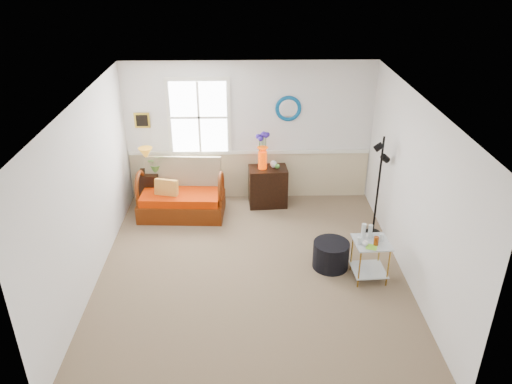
{
  "coord_description": "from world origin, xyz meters",
  "views": [
    {
      "loc": [
        -0.08,
        -6.12,
        4.4
      ],
      "look_at": [
        0.08,
        0.51,
        1.08
      ],
      "focal_mm": 35.0,
      "sensor_mm": 36.0,
      "label": 1
    }
  ],
  "objects_px": {
    "loveseat": "(181,190)",
    "floor_lamp": "(378,187)",
    "ottoman": "(331,255)",
    "side_table": "(370,260)",
    "lamp_stand": "(150,189)",
    "cabinet": "(268,187)"
  },
  "relations": [
    {
      "from": "loveseat",
      "to": "floor_lamp",
      "type": "relative_size",
      "value": 0.86
    },
    {
      "from": "loveseat",
      "to": "side_table",
      "type": "height_order",
      "value": "loveseat"
    },
    {
      "from": "cabinet",
      "to": "ottoman",
      "type": "height_order",
      "value": "cabinet"
    },
    {
      "from": "loveseat",
      "to": "floor_lamp",
      "type": "bearing_deg",
      "value": -9.84
    },
    {
      "from": "floor_lamp",
      "to": "ottoman",
      "type": "distance_m",
      "value": 1.44
    },
    {
      "from": "lamp_stand",
      "to": "ottoman",
      "type": "xyz_separation_m",
      "value": [
        3.03,
        -2.04,
        -0.13
      ]
    },
    {
      "from": "lamp_stand",
      "to": "ottoman",
      "type": "relative_size",
      "value": 1.24
    },
    {
      "from": "cabinet",
      "to": "floor_lamp",
      "type": "height_order",
      "value": "floor_lamp"
    },
    {
      "from": "side_table",
      "to": "ottoman",
      "type": "xyz_separation_m",
      "value": [
        -0.51,
        0.3,
        -0.1
      ]
    },
    {
      "from": "lamp_stand",
      "to": "floor_lamp",
      "type": "relative_size",
      "value": 0.39
    },
    {
      "from": "loveseat",
      "to": "lamp_stand",
      "type": "bearing_deg",
      "value": 153.07
    },
    {
      "from": "side_table",
      "to": "ottoman",
      "type": "height_order",
      "value": "side_table"
    },
    {
      "from": "lamp_stand",
      "to": "cabinet",
      "type": "bearing_deg",
      "value": -0.42
    },
    {
      "from": "cabinet",
      "to": "ottoman",
      "type": "relative_size",
      "value": 1.37
    },
    {
      "from": "ottoman",
      "to": "lamp_stand",
      "type": "bearing_deg",
      "value": 146.04
    },
    {
      "from": "side_table",
      "to": "ottoman",
      "type": "bearing_deg",
      "value": 149.5
    },
    {
      "from": "loveseat",
      "to": "floor_lamp",
      "type": "height_order",
      "value": "floor_lamp"
    },
    {
      "from": "floor_lamp",
      "to": "ottoman",
      "type": "height_order",
      "value": "floor_lamp"
    },
    {
      "from": "loveseat",
      "to": "ottoman",
      "type": "bearing_deg",
      "value": -31.94
    },
    {
      "from": "ottoman",
      "to": "side_table",
      "type": "bearing_deg",
      "value": -30.5
    },
    {
      "from": "cabinet",
      "to": "lamp_stand",
      "type": "bearing_deg",
      "value": 175.78
    },
    {
      "from": "cabinet",
      "to": "ottoman",
      "type": "xyz_separation_m",
      "value": [
        0.86,
        -2.02,
        -0.16
      ]
    }
  ]
}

